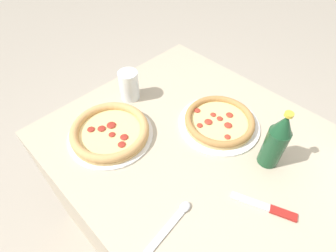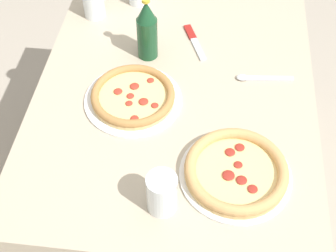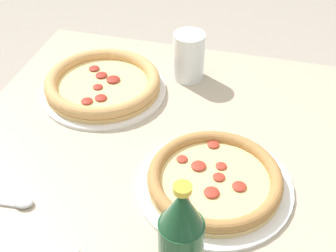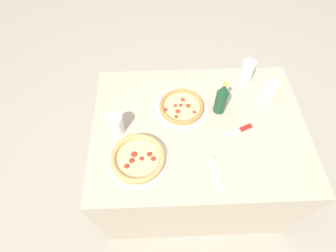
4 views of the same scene
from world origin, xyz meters
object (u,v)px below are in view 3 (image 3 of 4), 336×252
object	(u,v)px
pizza_salami	(103,84)
glass_lemonade	(189,59)
beer_bottle	(181,242)
pizza_margherita	(215,180)

from	to	relation	value
pizza_salami	glass_lemonade	xyz separation A→B (m)	(-0.12, 0.19, 0.03)
pizza_salami	beer_bottle	world-z (taller)	beer_bottle
pizza_margherita	glass_lemonade	xyz separation A→B (m)	(-0.36, -0.14, 0.04)
pizza_salami	beer_bottle	distance (m)	0.56
pizza_margherita	pizza_salami	size ratio (longest dim) A/B	0.99
pizza_salami	glass_lemonade	size ratio (longest dim) A/B	2.52
pizza_salami	glass_lemonade	world-z (taller)	glass_lemonade
pizza_salami	glass_lemonade	bearing A→B (deg)	121.73
beer_bottle	pizza_salami	bearing A→B (deg)	-146.33
pizza_salami	beer_bottle	bearing A→B (deg)	33.67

